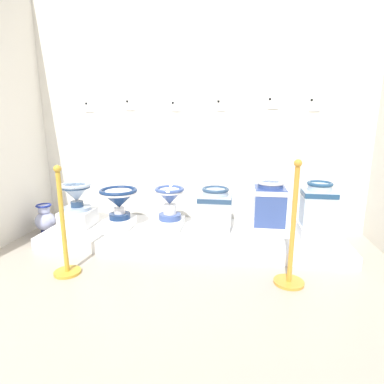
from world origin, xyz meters
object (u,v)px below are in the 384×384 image
antique_toilet_rightmost (215,205)px  stanchion_post_near_left (64,241)px  plinth_block_squat_floral (120,223)px  stanchion_post_near_right (291,248)px  antique_toilet_broad_patterned (318,203)px  info_placard_second (130,105)px  plinth_block_central_ornate (170,223)px  info_placard_third (176,106)px  info_placard_fourth (221,105)px  plinth_block_rightmost (215,225)px  antique_toilet_squat_floral (119,199)px  plinth_block_broad_patterned (316,230)px  antique_toilet_central_ornate (170,199)px  info_placard_sixth (315,104)px  plinth_block_slender_white (268,229)px  antique_toilet_slender_white (269,201)px  antique_toilet_leftmost (76,194)px  plinth_block_leftmost (78,218)px  decorative_vase_spare (45,219)px  info_placard_fifth (273,103)px  info_placard_first (89,107)px

antique_toilet_rightmost → stanchion_post_near_left: bearing=-141.1°
plinth_block_squat_floral → stanchion_post_near_right: 1.95m
antique_toilet_broad_patterned → info_placard_second: bearing=167.6°
plinth_block_central_ornate → stanchion_post_near_left: 1.22m
info_placard_second → plinth_block_squat_floral: bearing=-90.4°
info_placard_third → info_placard_fourth: 0.53m
plinth_block_rightmost → antique_toilet_rightmost: bearing=0.0°
antique_toilet_squat_floral → plinth_block_rightmost: bearing=5.5°
stanchion_post_near_left → stanchion_post_near_right: size_ratio=0.93×
plinth_block_rightmost → plinth_block_broad_patterned: bearing=-3.3°
plinth_block_central_ornate → antique_toilet_central_ornate: antique_toilet_central_ornate is taller
antique_toilet_squat_floral → info_placard_third: (0.57, 0.52, 1.03)m
info_placard_second → info_placard_third: info_placard_second is taller
stanchion_post_near_right → info_placard_sixth: bearing=74.0°
plinth_block_slender_white → info_placard_third: size_ratio=2.62×
info_placard_third → stanchion_post_near_right: info_placard_third is taller
antique_toilet_slender_white → info_placard_sixth: 1.23m
antique_toilet_leftmost → plinth_block_slender_white: antique_toilet_leftmost is taller
plinth_block_rightmost → info_placard_second: 1.78m
plinth_block_leftmost → antique_toilet_squat_floral: (0.50, 0.02, 0.25)m
decorative_vase_spare → stanchion_post_near_right: 2.86m
antique_toilet_leftmost → antique_toilet_squat_floral: 0.50m
plinth_block_squat_floral → stanchion_post_near_right: (1.77, -0.79, 0.14)m
plinth_block_squat_floral → info_placard_third: size_ratio=2.85×
info_placard_fifth → stanchion_post_near_left: (-1.85, -1.41, -1.22)m
antique_toilet_leftmost → info_placard_fifth: info_placard_fifth is taller
plinth_block_leftmost → antique_toilet_squat_floral: antique_toilet_squat_floral is taller
plinth_block_squat_floral → antique_toilet_broad_patterned: antique_toilet_broad_patterned is taller
plinth_block_central_ornate → info_placard_third: 1.39m
antique_toilet_central_ornate → plinth_block_slender_white: size_ratio=1.17×
plinth_block_central_ornate → info_placard_sixth: size_ratio=2.44×
info_placard_first → info_placard_second: 0.53m
plinth_block_squat_floral → plinth_block_rightmost: size_ratio=0.90×
info_placard_third → plinth_block_rightmost: bearing=-38.7°
antique_toilet_rightmost → info_placard_fifth: (0.61, 0.41, 1.11)m
plinth_block_central_ornate → plinth_block_broad_patterned: size_ratio=0.93×
antique_toilet_slender_white → stanchion_post_near_right: bearing=-82.3°
antique_toilet_broad_patterned → info_placard_fourth: info_placard_fourth is taller
info_placard_fourth → antique_toilet_broad_patterned: bearing=-24.1°
antique_toilet_squat_floral → decorative_vase_spare: (-0.96, 0.04, -0.30)m
plinth_block_slender_white → info_placard_sixth: size_ratio=2.10×
plinth_block_broad_patterned → info_placard_first: info_placard_first is taller
plinth_block_leftmost → antique_toilet_slender_white: bearing=1.2°
plinth_block_rightmost → antique_toilet_squat_floral: bearing=-174.5°
antique_toilet_central_ornate → stanchion_post_near_right: bearing=-35.6°
decorative_vase_spare → antique_toilet_rightmost: bearing=1.9°
stanchion_post_near_right → info_placard_third: bearing=132.7°
antique_toilet_central_ornate → info_placard_sixth: bearing=15.7°
antique_toilet_slender_white → info_placard_sixth: (0.49, 0.49, 1.01)m
antique_toilet_rightmost → plinth_block_squat_floral: bearing=-174.5°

